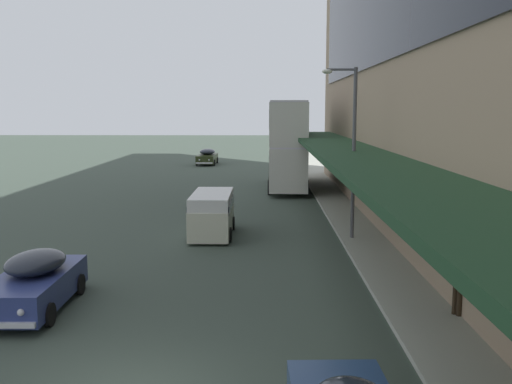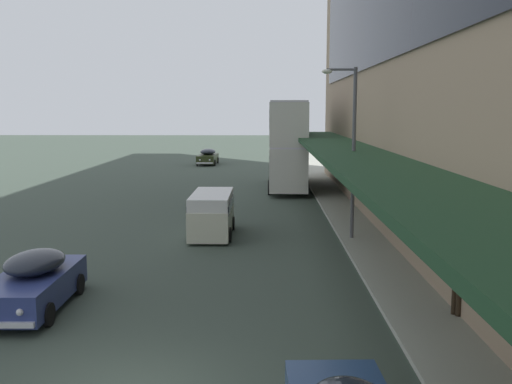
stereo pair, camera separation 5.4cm
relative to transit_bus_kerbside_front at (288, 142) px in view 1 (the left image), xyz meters
name	(u,v)px [view 1 (the left image)]	position (x,y,z in m)	size (l,w,h in m)	color
transit_bus_kerbside_front	(288,142)	(0.00, 0.00, 0.00)	(3.00, 10.75, 6.29)	beige
sedan_lead_mid	(35,281)	(-8.31, -25.69, -2.58)	(2.00, 4.52, 1.64)	navy
sedan_trailing_mid	(207,157)	(-7.73, 18.40, -2.58)	(2.04, 4.94, 1.65)	#252E14
vw_van	(212,211)	(-4.09, -15.86, -2.29)	(1.91, 4.55, 1.96)	beige
pedestrian_at_kerb	(459,278)	(3.53, -26.43, -2.21)	(0.40, 0.56, 1.86)	black
street_lamp	(350,141)	(1.95, -16.95, 0.99)	(1.50, 0.28, 7.31)	#4C4C51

